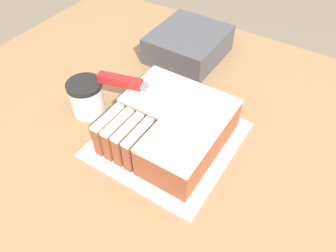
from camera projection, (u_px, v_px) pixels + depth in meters
countertop at (177, 236)px, 1.08m from camera, size 1.40×1.10×0.91m
cake_board at (168, 139)px, 0.76m from camera, size 0.30×0.31×0.01m
cake at (171, 125)px, 0.73m from camera, size 0.24×0.25×0.08m
knife at (132, 84)px, 0.75m from camera, size 0.31×0.10×0.02m
coffee_cup at (87, 97)px, 0.80m from camera, size 0.09×0.09×0.09m
storage_box at (188, 44)px, 0.97m from camera, size 0.19×0.22×0.08m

